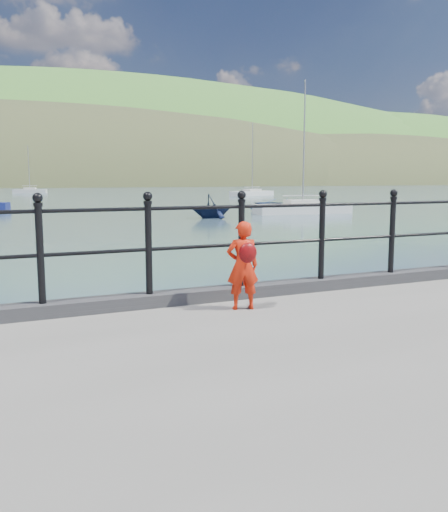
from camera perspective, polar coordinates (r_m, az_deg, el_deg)
name	(u,v)px	position (r m, az deg, el deg)	size (l,w,h in m)	color
ground	(193,376)	(7.08, -3.24, -12.46)	(600.00, 600.00, 0.00)	#2D4251
kerb	(197,295)	(6.64, -2.85, -4.17)	(60.00, 0.30, 0.15)	#28282B
railing	(197,235)	(6.52, -2.89, 2.27)	(18.11, 0.11, 1.20)	black
far_shore	(82,235)	(250.22, -14.71, 2.12)	(830.00, 200.00, 156.00)	#333A21
child	(243,265)	(6.18, 2.00, -0.93)	(0.42, 0.35, 1.02)	red
launch_blue	(281,205)	(41.99, 6.00, 5.37)	(3.44, 4.81, 1.00)	navy
launch_navy	(212,206)	(34.55, -1.32, 5.26)	(2.49, 2.88, 1.52)	#0E1633
sailboat_near	(303,209)	(39.34, 8.28, 4.92)	(7.16, 2.68, 9.51)	silver
sailboat_far	(252,194)	(80.03, 2.98, 6.59)	(7.87, 4.91, 10.75)	silver
sailboat_deep	(30,191)	(99.29, -19.75, 6.42)	(5.76, 3.12, 8.25)	beige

